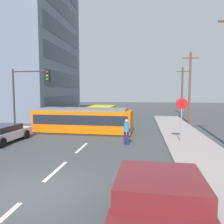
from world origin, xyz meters
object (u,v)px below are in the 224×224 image
(streetcar_tram, at_px, (84,120))
(parked_sedan_far, at_px, (55,119))
(pedestrian_crossing, at_px, (127,130))
(parked_sedan_mid, at_px, (2,133))
(traffic_light_mast, at_px, (28,90))
(utility_pole_far, at_px, (182,90))
(pickup_truck_parked, at_px, (160,220))
(city_bus, at_px, (101,114))
(utility_pole_mid, at_px, (190,86))
(stop_sign, at_px, (182,111))

(streetcar_tram, distance_m, parked_sedan_far, 5.76)
(pedestrian_crossing, height_order, parked_sedan_mid, pedestrian_crossing)
(traffic_light_mast, height_order, utility_pole_far, utility_pole_far)
(pickup_truck_parked, xyz_separation_m, parked_sedan_mid, (-9.80, 9.03, -0.17))
(pedestrian_crossing, distance_m, pickup_truck_parked, 9.68)
(city_bus, bearing_deg, utility_pole_far, 47.94)
(pedestrian_crossing, relative_size, utility_pole_mid, 0.22)
(city_bus, relative_size, parked_sedan_far, 1.22)
(parked_sedan_mid, relative_size, traffic_light_mast, 0.89)
(parked_sedan_mid, bearing_deg, pedestrian_crossing, 3.72)
(pedestrian_crossing, xyz_separation_m, parked_sedan_far, (-8.05, 7.66, -0.32))
(streetcar_tram, height_order, utility_pole_mid, utility_pole_mid)
(pedestrian_crossing, bearing_deg, traffic_light_mast, 170.46)
(pickup_truck_parked, bearing_deg, city_bus, 104.63)
(utility_pole_mid, bearing_deg, streetcar_tram, -143.01)
(city_bus, relative_size, utility_pole_far, 0.71)
(stop_sign, bearing_deg, utility_pole_mid, 76.06)
(pedestrian_crossing, distance_m, stop_sign, 3.90)
(traffic_light_mast, bearing_deg, streetcar_tram, 34.61)
(parked_sedan_far, xyz_separation_m, stop_sign, (11.62, -6.69, 1.57))
(parked_sedan_far, bearing_deg, utility_pole_far, 40.59)
(stop_sign, bearing_deg, streetcar_tram, 159.96)
(streetcar_tram, distance_m, pedestrian_crossing, 5.37)
(utility_pole_far, bearing_deg, city_bus, -132.06)
(city_bus, height_order, utility_pole_mid, utility_pole_mid)
(parked_sedan_mid, xyz_separation_m, utility_pole_mid, (14.51, 11.78, 3.43))
(pedestrian_crossing, height_order, utility_pole_far, utility_pole_far)
(pedestrian_crossing, xyz_separation_m, utility_pole_mid, (6.12, 11.24, 3.11))
(parked_sedan_mid, bearing_deg, traffic_light_mast, 62.22)
(pedestrian_crossing, relative_size, stop_sign, 0.58)
(streetcar_tram, bearing_deg, stop_sign, -20.04)
(utility_pole_mid, bearing_deg, city_bus, -166.89)
(utility_pole_mid, height_order, utility_pole_far, utility_pole_mid)
(pickup_truck_parked, relative_size, parked_sedan_far, 1.22)
(pedestrian_crossing, bearing_deg, parked_sedan_mid, -176.28)
(stop_sign, relative_size, traffic_light_mast, 0.56)
(pickup_truck_parked, distance_m, parked_sedan_far, 19.67)
(utility_pole_mid, relative_size, utility_pole_far, 1.08)
(traffic_light_mast, bearing_deg, parked_sedan_mid, -117.78)
(parked_sedan_mid, height_order, utility_pole_mid, utility_pole_mid)
(parked_sedan_far, bearing_deg, streetcar_tram, -43.62)
(parked_sedan_far, height_order, stop_sign, stop_sign)
(city_bus, height_order, utility_pole_far, utility_pole_far)
(pedestrian_crossing, xyz_separation_m, utility_pole_far, (6.88, 20.46, 2.81))
(traffic_light_mast, distance_m, utility_pole_far, 23.96)
(city_bus, relative_size, utility_pole_mid, 0.65)
(parked_sedan_mid, bearing_deg, stop_sign, 7.25)
(pickup_truck_parked, distance_m, parked_sedan_mid, 13.33)
(streetcar_tram, height_order, stop_sign, stop_sign)
(utility_pole_mid, bearing_deg, parked_sedan_far, -165.82)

